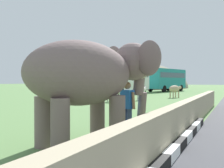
% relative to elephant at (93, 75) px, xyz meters
% --- Properties ---
extents(barrier_parapet, '(28.00, 0.36, 1.00)m').
position_rel_elephant_xyz_m(barrier_parapet, '(-1.30, -1.94, -1.35)').
color(barrier_parapet, tan).
rests_on(barrier_parapet, ground_plane).
extents(elephant, '(4.02, 3.25, 2.85)m').
position_rel_elephant_xyz_m(elephant, '(0.00, 0.00, 0.00)').
color(elephant, '#776060').
rests_on(elephant, ground_plane).
extents(person_handler, '(0.37, 0.65, 1.66)m').
position_rel_elephant_xyz_m(person_handler, '(1.40, -0.42, -0.92)').
color(person_handler, navy).
rests_on(person_handler, ground_plane).
extents(bus_white, '(9.76, 3.24, 3.50)m').
position_rel_elephant_xyz_m(bus_white, '(22.55, 8.77, 0.23)').
color(bus_white, silver).
rests_on(bus_white, ground_plane).
extents(bus_teal, '(9.21, 4.57, 3.50)m').
position_rel_elephant_xyz_m(bus_teal, '(34.03, 6.54, 0.23)').
color(bus_teal, teal).
rests_on(bus_teal, ground_plane).
extents(cow_near, '(0.78, 1.92, 1.23)m').
position_rel_elephant_xyz_m(cow_near, '(12.30, 5.36, -0.98)').
color(cow_near, beige).
rests_on(cow_near, ground_plane).
extents(cow_mid, '(1.90, 1.14, 1.23)m').
position_rel_elephant_xyz_m(cow_mid, '(19.44, 2.03, -0.98)').
color(cow_mid, tan).
rests_on(cow_mid, ground_plane).
extents(cow_far, '(1.88, 0.61, 1.23)m').
position_rel_elephant_xyz_m(cow_far, '(15.22, 3.99, -0.98)').
color(cow_far, beige).
rests_on(cow_far, ground_plane).
extents(hill_east, '(36.28, 29.03, 12.83)m').
position_rel_elephant_xyz_m(hill_east, '(51.70, 20.86, -1.85)').
color(hill_east, slate).
rests_on(hill_east, ground_plane).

